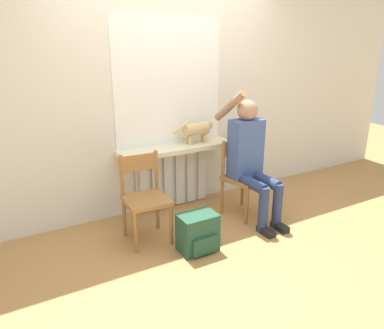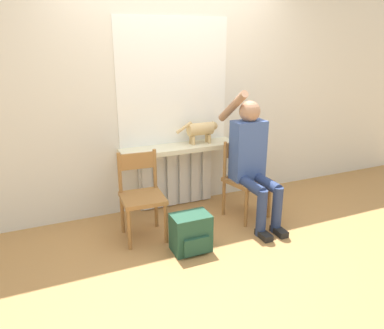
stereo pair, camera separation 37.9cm
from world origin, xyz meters
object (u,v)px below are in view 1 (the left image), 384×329
person (251,155)px  cat (197,129)px  chair_left (145,197)px  chair_right (243,176)px  backpack (198,233)px

person → cat: (-0.31, 0.57, 0.20)m
chair_left → cat: 1.06m
chair_left → person: bearing=-2.0°
chair_left → chair_right: (1.14, -0.00, 0.00)m
chair_left → person: person is taller
chair_left → backpack: bearing=-50.3°
backpack → cat: bearing=60.1°
backpack → chair_right: bearing=28.1°
cat → chair_right: bearing=-56.6°
chair_right → cat: cat is taller
chair_right → cat: size_ratio=1.67×
chair_left → chair_right: 1.14m
backpack → chair_left: bearing=126.3°
chair_left → chair_right: bearing=3.3°
person → backpack: person is taller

